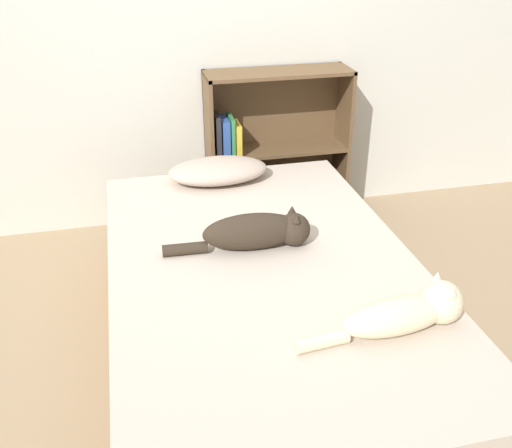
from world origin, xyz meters
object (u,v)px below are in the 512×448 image
object	(u,v)px
cat_dark	(260,231)
bookshelf	(271,145)
bed	(264,311)
pillow	(218,171)
cat_light	(408,312)

from	to	relation	value
cat_dark	bookshelf	distance (m)	1.17
bed	cat_dark	bearing A→B (deg)	85.49
pillow	bookshelf	world-z (taller)	bookshelf
bed	cat_dark	distance (m)	0.33
cat_dark	bookshelf	world-z (taller)	bookshelf
cat_dark	bookshelf	bearing A→B (deg)	75.80
cat_light	bookshelf	bearing A→B (deg)	85.03
pillow	bookshelf	bearing A→B (deg)	47.47
bed	bookshelf	distance (m)	1.32
pillow	bed	bearing A→B (deg)	-87.17
bed	pillow	bearing A→B (deg)	92.83
pillow	cat_light	world-z (taller)	cat_light
bookshelf	bed	bearing A→B (deg)	-105.60
cat_dark	bookshelf	xyz separation A→B (m)	(0.34, 1.12, -0.06)
bed	cat_light	world-z (taller)	cat_light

